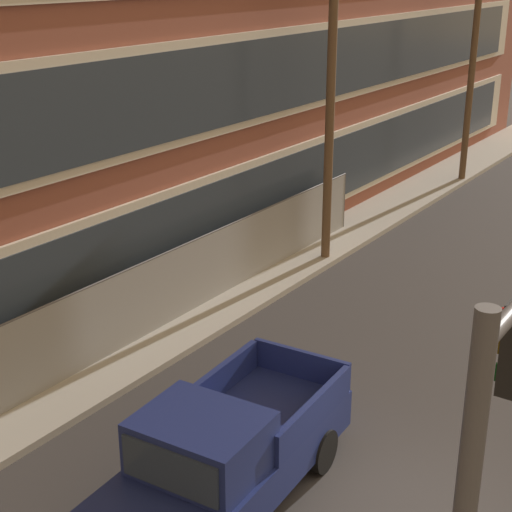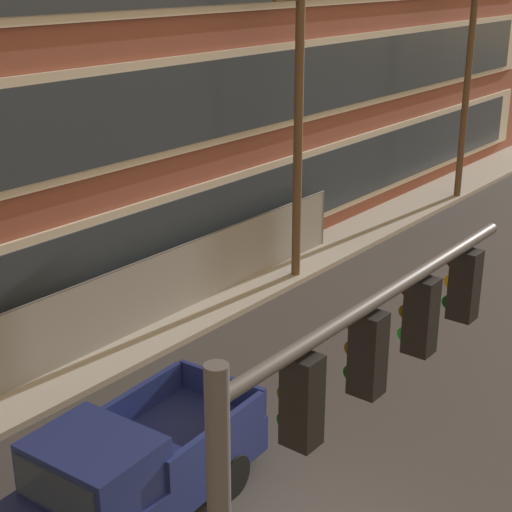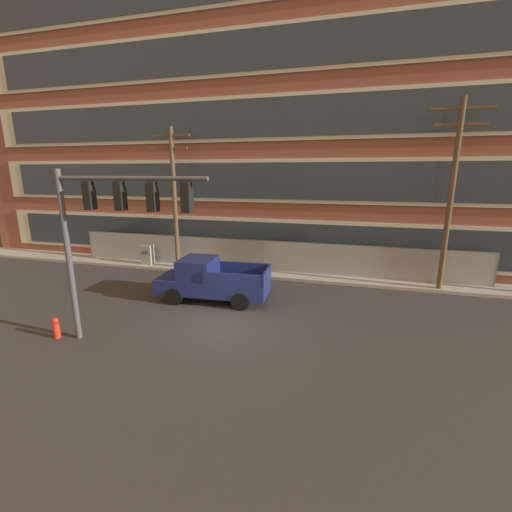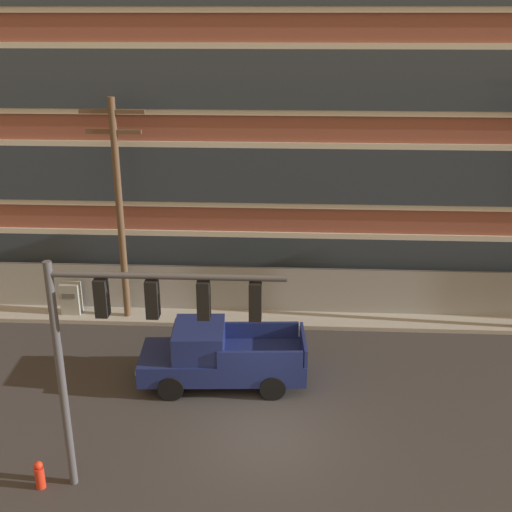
# 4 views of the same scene
# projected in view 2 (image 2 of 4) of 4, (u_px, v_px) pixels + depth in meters

# --- Properties ---
(sidewalk_building_side) EXTENTS (80.00, 2.05, 0.16)m
(sidewalk_building_side) POSITION_uv_depth(u_px,v_px,m) (29.00, 392.00, 17.19)
(sidewalk_building_side) COLOR #9E9B93
(sidewalk_building_side) RESTS_ON ground
(chain_link_fence) EXTENTS (24.74, 0.06, 2.00)m
(chain_link_fence) POSITION_uv_depth(u_px,v_px,m) (1.00, 357.00, 16.72)
(chain_link_fence) COLOR gray
(chain_link_fence) RESTS_ON ground
(traffic_signal_mast) EXTENTS (5.41, 0.43, 6.04)m
(traffic_signal_mast) POSITION_uv_depth(u_px,v_px,m) (339.00, 432.00, 7.79)
(traffic_signal_mast) COLOR #4C4C51
(traffic_signal_mast) RESTS_ON ground
(pickup_truck_navy) EXTENTS (5.37, 2.40, 2.00)m
(pickup_truck_navy) POSITION_uv_depth(u_px,v_px,m) (124.00, 478.00, 12.88)
(pickup_truck_navy) COLOR navy
(pickup_truck_navy) RESTS_ON ground
(utility_pole_midblock) EXTENTS (2.74, 0.26, 9.26)m
(utility_pole_midblock) POSITION_uv_depth(u_px,v_px,m) (299.00, 107.00, 21.79)
(utility_pole_midblock) COLOR brown
(utility_pole_midblock) RESTS_ON ground
(utility_pole_far_east) EXTENTS (2.17, 0.26, 9.13)m
(utility_pole_far_east) POSITION_uv_depth(u_px,v_px,m) (468.00, 73.00, 29.88)
(utility_pole_far_east) COLOR brown
(utility_pole_far_east) RESTS_ON ground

